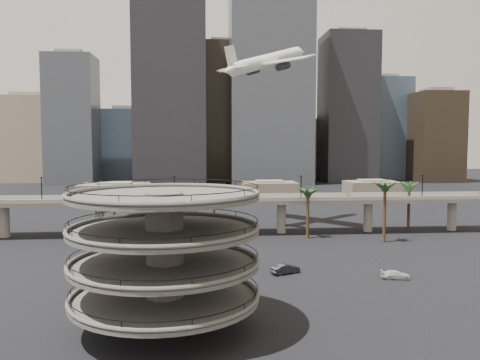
{
  "coord_description": "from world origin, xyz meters",
  "views": [
    {
      "loc": [
        -8.7,
        -58.29,
        21.77
      ],
      "look_at": [
        -1.53,
        28.0,
        15.25
      ],
      "focal_mm": 35.0,
      "sensor_mm": 36.0,
      "label": 1
    }
  ],
  "objects": [
    {
      "name": "car_c",
      "position": [
        22.77,
        14.01,
        0.68
      ],
      "size": [
        4.93,
        2.64,
        1.36
      ],
      "primitive_type": "imported",
      "rotation": [
        0.0,
        0.0,
        1.41
      ],
      "color": "beige",
      "rests_on": "ground"
    },
    {
      "name": "car_b",
      "position": [
        5.4,
        18.48,
        0.84
      ],
      "size": [
        5.36,
        3.67,
        1.67
      ],
      "primitive_type": "imported",
      "rotation": [
        0.0,
        0.0,
        1.99
      ],
      "color": "black",
      "rests_on": "ground"
    },
    {
      "name": "low_buildings",
      "position": [
        6.89,
        142.3,
        2.86
      ],
      "size": [
        135.0,
        27.5,
        6.8
      ],
      "color": "#6A5C4E",
      "rests_on": "ground"
    },
    {
      "name": "airborne_jet",
      "position": [
        8.99,
        67.59,
        44.01
      ],
      "size": [
        27.51,
        26.24,
        12.7
      ],
      "rotation": [
        0.0,
        -0.29,
        0.71
      ],
      "color": "silver",
      "rests_on": "ground"
    },
    {
      "name": "ground",
      "position": [
        0.0,
        0.0,
        0.0
      ],
      "size": [
        700.0,
        700.0,
        0.0
      ],
      "primitive_type": "plane",
      "color": "black",
      "rests_on": "ground"
    },
    {
      "name": "skyline",
      "position": [
        15.11,
        217.09,
        40.64
      ],
      "size": [
        269.0,
        86.0,
        111.25
      ],
      "color": "gray",
      "rests_on": "ground"
    },
    {
      "name": "car_a",
      "position": [
        -4.72,
        17.88,
        0.72
      ],
      "size": [
        4.56,
        3.24,
        1.44
      ],
      "primitive_type": "imported",
      "rotation": [
        0.0,
        0.0,
        1.16
      ],
      "color": "red",
      "rests_on": "ground"
    },
    {
      "name": "overpass",
      "position": [
        0.0,
        55.0,
        7.34
      ],
      "size": [
        130.0,
        9.3,
        14.7
      ],
      "color": "gray",
      "rests_on": "ground"
    },
    {
      "name": "parking_ramp",
      "position": [
        -13.0,
        -4.0,
        9.84
      ],
      "size": [
        22.2,
        22.2,
        17.35
      ],
      "color": "#474543",
      "rests_on": "ground"
    },
    {
      "name": "palm_trees",
      "position": [
        11.58,
        47.18,
        11.3
      ],
      "size": [
        76.4,
        18.4,
        14.0
      ],
      "color": "#482F1E",
      "rests_on": "ground"
    }
  ]
}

